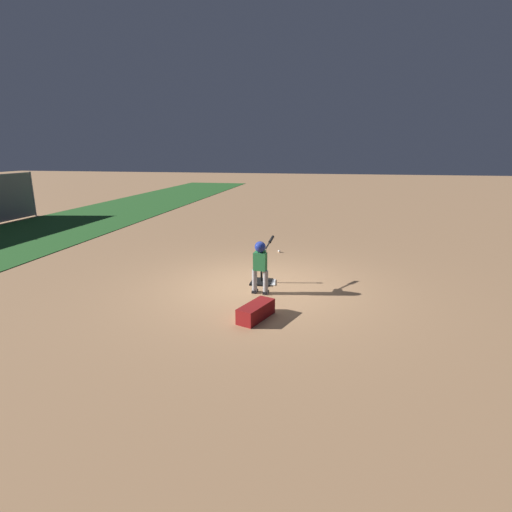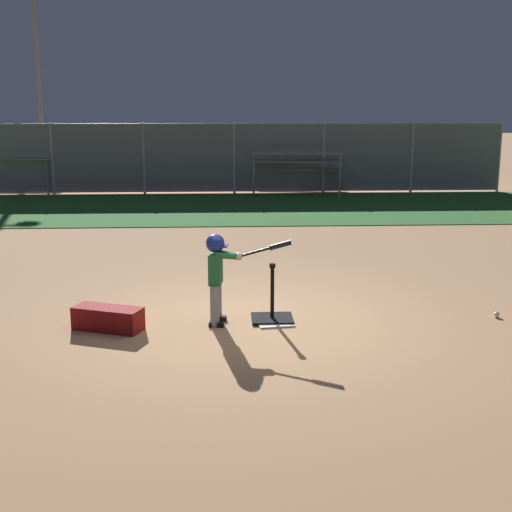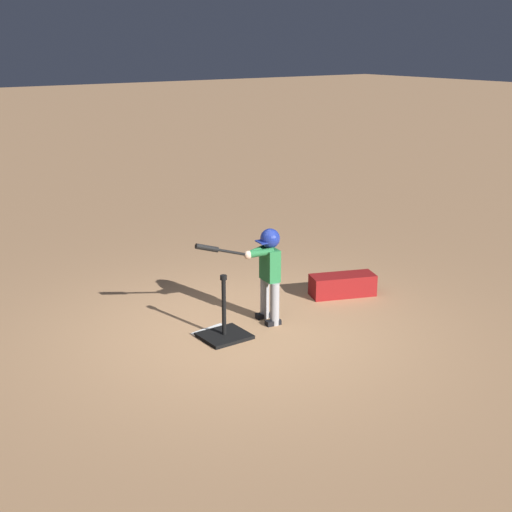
{
  "view_description": "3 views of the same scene",
  "coord_description": "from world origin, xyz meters",
  "px_view_note": "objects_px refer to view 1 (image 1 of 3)",
  "views": [
    {
      "loc": [
        -8.33,
        -1.54,
        2.95
      ],
      "look_at": [
        -0.08,
        0.08,
        0.72
      ],
      "focal_mm": 28.0,
      "sensor_mm": 36.0,
      "label": 1
    },
    {
      "loc": [
        -0.35,
        -8.56,
        2.78
      ],
      "look_at": [
        0.07,
        0.24,
        0.79
      ],
      "focal_mm": 50.0,
      "sensor_mm": 36.0,
      "label": 2
    },
    {
      "loc": [
        4.25,
        6.25,
        3.21
      ],
      "look_at": [
        -0.42,
        -0.32,
        0.75
      ],
      "focal_mm": 50.0,
      "sensor_mm": 36.0,
      "label": 3
    }
  ],
  "objects_px": {
    "equipment_bag": "(256,311)",
    "baseball": "(279,251)",
    "batting_tee": "(261,279)",
    "batter_child": "(261,260)"
  },
  "relations": [
    {
      "from": "batting_tee",
      "to": "baseball",
      "type": "distance_m",
      "value": 2.88
    },
    {
      "from": "batting_tee",
      "to": "baseball",
      "type": "relative_size",
      "value": 9.98
    },
    {
      "from": "batting_tee",
      "to": "baseball",
      "type": "xyz_separation_m",
      "value": [
        2.88,
        -0.01,
        -0.05
      ]
    },
    {
      "from": "batting_tee",
      "to": "batter_child",
      "type": "height_order",
      "value": "batter_child"
    },
    {
      "from": "batter_child",
      "to": "equipment_bag",
      "type": "relative_size",
      "value": 1.35
    },
    {
      "from": "equipment_bag",
      "to": "baseball",
      "type": "bearing_deg",
      "value": 23.93
    },
    {
      "from": "batting_tee",
      "to": "baseball",
      "type": "height_order",
      "value": "batting_tee"
    },
    {
      "from": "batter_child",
      "to": "equipment_bag",
      "type": "distance_m",
      "value": 1.47
    },
    {
      "from": "batting_tee",
      "to": "equipment_bag",
      "type": "xyz_separation_m",
      "value": [
        -2.01,
        -0.27,
        0.06
      ]
    },
    {
      "from": "batting_tee",
      "to": "batter_child",
      "type": "distance_m",
      "value": 0.93
    }
  ]
}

